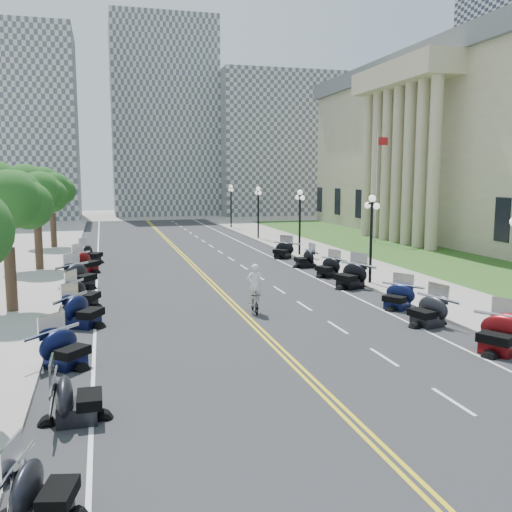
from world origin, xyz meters
TOP-DOWN VIEW (x-y plane):
  - ground at (0.00, 0.00)m, footprint 160.00×160.00m
  - road at (0.00, 10.00)m, footprint 16.00×90.00m
  - centerline_yellow_a at (-0.12, 10.00)m, footprint 0.12×90.00m
  - centerline_yellow_b at (0.12, 10.00)m, footprint 0.12×90.00m
  - edge_line_north at (6.40, 10.00)m, footprint 0.12×90.00m
  - edge_line_south at (-6.40, 10.00)m, footprint 0.12×90.00m
  - lane_dash_3 at (3.20, -12.00)m, footprint 0.12×2.00m
  - lane_dash_4 at (3.20, -8.00)m, footprint 0.12×2.00m
  - lane_dash_5 at (3.20, -4.00)m, footprint 0.12×2.00m
  - lane_dash_6 at (3.20, 0.00)m, footprint 0.12×2.00m
  - lane_dash_7 at (3.20, 4.00)m, footprint 0.12×2.00m
  - lane_dash_8 at (3.20, 8.00)m, footprint 0.12×2.00m
  - lane_dash_9 at (3.20, 12.00)m, footprint 0.12×2.00m
  - lane_dash_10 at (3.20, 16.00)m, footprint 0.12×2.00m
  - lane_dash_11 at (3.20, 20.00)m, footprint 0.12×2.00m
  - lane_dash_12 at (3.20, 24.00)m, footprint 0.12×2.00m
  - lane_dash_13 at (3.20, 28.00)m, footprint 0.12×2.00m
  - lane_dash_14 at (3.20, 32.00)m, footprint 0.12×2.00m
  - lane_dash_15 at (3.20, 36.00)m, footprint 0.12×2.00m
  - lane_dash_16 at (3.20, 40.00)m, footprint 0.12×2.00m
  - lane_dash_17 at (3.20, 44.00)m, footprint 0.12×2.00m
  - lane_dash_18 at (3.20, 48.00)m, footprint 0.12×2.00m
  - lane_dash_19 at (3.20, 52.00)m, footprint 0.12×2.00m
  - sidewalk_north at (10.50, 10.00)m, footprint 5.00×90.00m
  - sidewalk_south at (-10.50, 10.00)m, footprint 5.00×90.00m
  - lawn at (17.50, 18.00)m, footprint 9.00×60.00m
  - civic_building at (32.00, 22.00)m, footprint 26.00×51.00m
  - distant_block_a at (-18.00, 62.00)m, footprint 18.00×14.00m
  - distant_block_b at (4.00, 68.00)m, footprint 16.00×12.00m
  - distant_block_c at (22.00, 65.00)m, footprint 20.00×14.00m
  - street_lamp_2 at (8.60, 4.00)m, footprint 0.50×1.20m
  - street_lamp_3 at (8.60, 16.00)m, footprint 0.50×1.20m
  - street_lamp_4 at (8.60, 28.00)m, footprint 0.50×1.20m
  - street_lamp_5 at (8.60, 40.00)m, footprint 0.50×1.20m
  - flagpole at (18.00, 22.00)m, footprint 1.10×0.20m
  - tree_2 at (-10.00, 2.00)m, footprint 4.80×4.80m
  - tree_3 at (-10.00, 14.00)m, footprint 4.80×4.80m
  - tree_4 at (-10.00, 26.00)m, footprint 4.80×4.80m
  - motorcycle_n_3 at (7.29, -8.66)m, footprint 2.91×2.91m
  - motorcycle_n_4 at (6.87, -4.74)m, footprint 2.40×2.40m
  - motorcycle_n_5 at (7.19, -1.68)m, footprint 2.58×2.58m
  - motorcycle_n_6 at (7.13, 3.45)m, footprint 2.88×2.88m
  - motorcycle_n_7 at (7.27, 7.04)m, footprint 2.46×2.46m
  - motorcycle_n_8 at (7.17, 10.87)m, footprint 2.00×2.00m
  - motorcycle_n_9 at (7.03, 15.32)m, footprint 2.76×2.76m
  - motorcycle_s_2 at (-7.17, -14.83)m, footprint 2.12×2.12m
  - motorcycle_s_3 at (-6.74, -10.62)m, footprint 1.96×1.96m
  - motorcycle_s_4 at (-7.26, -6.22)m, footprint 2.80×2.80m
  - motorcycle_s_5 at (-6.84, -1.17)m, footprint 2.90×2.90m
  - motorcycle_s_6 at (-6.95, 2.28)m, footprint 2.71×2.71m
  - motorcycle_s_7 at (-7.22, 7.32)m, footprint 3.09×3.09m
  - motorcycle_s_8 at (-7.04, 12.47)m, footprint 2.97×2.97m
  - motorcycle_s_9 at (-6.82, 16.60)m, footprint 2.75×2.75m
  - bicycle at (0.55, -0.73)m, footprint 0.56×1.62m
  - cyclist_rider at (0.55, -0.73)m, footprint 0.69×0.46m

SIDE VIEW (x-z plane):
  - ground at x=0.00m, z-range 0.00..0.00m
  - road at x=0.00m, z-range 0.00..0.01m
  - centerline_yellow_a at x=-0.12m, z-range 0.01..0.01m
  - centerline_yellow_b at x=0.12m, z-range 0.01..0.01m
  - edge_line_north at x=6.40m, z-range 0.01..0.01m
  - edge_line_south at x=-6.40m, z-range 0.01..0.01m
  - lane_dash_3 at x=3.20m, z-range 0.01..0.01m
  - lane_dash_4 at x=3.20m, z-range 0.01..0.01m
  - lane_dash_5 at x=3.20m, z-range 0.01..0.01m
  - lane_dash_6 at x=3.20m, z-range 0.01..0.01m
  - lane_dash_7 at x=3.20m, z-range 0.01..0.01m
  - lane_dash_8 at x=3.20m, z-range 0.01..0.01m
  - lane_dash_9 at x=3.20m, z-range 0.01..0.01m
  - lane_dash_10 at x=3.20m, z-range 0.01..0.01m
  - lane_dash_11 at x=3.20m, z-range 0.01..0.01m
  - lane_dash_12 at x=3.20m, z-range 0.01..0.01m
  - lane_dash_13 at x=3.20m, z-range 0.01..0.01m
  - lane_dash_14 at x=3.20m, z-range 0.01..0.01m
  - lane_dash_15 at x=3.20m, z-range 0.01..0.01m
  - lane_dash_16 at x=3.20m, z-range 0.01..0.01m
  - lane_dash_17 at x=3.20m, z-range 0.01..0.01m
  - lane_dash_18 at x=3.20m, z-range 0.01..0.01m
  - lane_dash_19 at x=3.20m, z-range 0.01..0.01m
  - lawn at x=17.50m, z-range 0.00..0.10m
  - sidewalk_north at x=10.50m, z-range 0.00..0.15m
  - sidewalk_south at x=-10.50m, z-range 0.00..0.15m
  - bicycle at x=0.55m, z-range 0.00..0.96m
  - motorcycle_s_2 at x=-7.17m, z-range 0.00..1.24m
  - motorcycle_n_5 at x=7.19m, z-range 0.00..1.30m
  - motorcycle_n_8 at x=7.17m, z-range 0.00..1.32m
  - motorcycle_n_7 at x=7.27m, z-range 0.00..1.34m
  - motorcycle_s_3 at x=-6.74m, z-range 0.00..1.37m
  - motorcycle_n_9 at x=7.03m, z-range 0.00..1.37m
  - motorcycle_s_4 at x=-7.26m, z-range 0.00..1.39m
  - motorcycle_n_4 at x=6.87m, z-range 0.00..1.40m
  - motorcycle_s_6 at x=-6.95m, z-range 0.00..1.44m
  - motorcycle_s_9 at x=-6.82m, z-range 0.00..1.46m
  - motorcycle_s_5 at x=-6.84m, z-range 0.00..1.48m
  - motorcycle_s_8 at x=-7.04m, z-range 0.00..1.50m
  - motorcycle_n_3 at x=7.29m, z-range 0.00..1.50m
  - motorcycle_s_7 at x=-7.22m, z-range 0.00..1.54m
  - motorcycle_n_6 at x=7.13m, z-range 0.00..1.56m
  - cyclist_rider at x=0.55m, z-range 0.96..2.86m
  - street_lamp_2 at x=8.60m, z-range 0.15..5.05m
  - street_lamp_3 at x=8.60m, z-range 0.15..5.05m
  - street_lamp_4 at x=8.60m, z-range 0.15..5.05m
  - street_lamp_5 at x=8.60m, z-range 0.15..5.05m
  - tree_2 at x=-10.00m, z-range 0.15..9.35m
  - tree_3 at x=-10.00m, z-range 0.15..9.35m
  - tree_4 at x=-10.00m, z-range 0.15..9.35m
  - flagpole at x=18.00m, z-range 0.00..10.00m
  - civic_building at x=32.00m, z-range 0.00..17.80m
  - distant_block_c at x=22.00m, z-range 0.00..22.00m
  - distant_block_a at x=-18.00m, z-range 0.00..26.00m
  - distant_block_b at x=4.00m, z-range 0.00..30.00m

